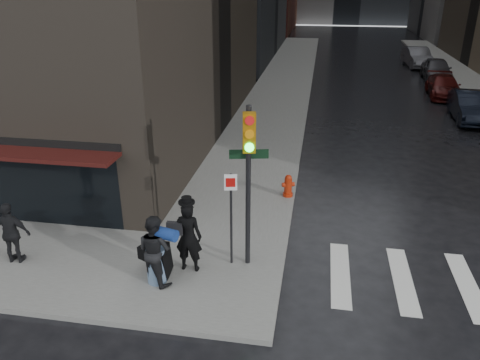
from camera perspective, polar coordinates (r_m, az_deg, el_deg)
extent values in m
plane|color=black|center=(12.42, -4.46, -12.32)|extent=(140.00, 140.00, 0.00)
cube|color=slate|center=(37.52, 5.72, 12.39)|extent=(4.00, 50.00, 0.15)
cube|color=slate|center=(38.97, 26.26, 10.55)|extent=(3.00, 50.00, 0.15)
cube|color=silver|center=(12.98, 12.12, -11.06)|extent=(0.50, 3.00, 0.01)
cube|color=silver|center=(13.19, 19.20, -11.37)|extent=(0.50, 3.00, 0.01)
cube|color=silver|center=(13.58, 25.98, -11.50)|extent=(0.50, 3.00, 0.01)
imported|color=black|center=(12.17, -6.31, -6.90)|extent=(0.71, 0.47, 1.95)
cylinder|color=black|center=(11.70, -6.53, -2.70)|extent=(0.42, 0.42, 0.05)
cylinder|color=black|center=(11.68, -6.54, -2.44)|extent=(0.26, 0.26, 0.16)
cube|color=black|center=(12.08, -7.94, -5.84)|extent=(0.42, 0.13, 0.34)
cube|color=black|center=(12.24, -9.46, -9.77)|extent=(0.33, 0.76, 0.98)
cylinder|color=black|center=(11.97, -9.63, -7.69)|extent=(0.04, 0.04, 0.45)
imported|color=black|center=(11.84, -10.34, -8.37)|extent=(1.12, 1.03, 1.86)
cube|color=black|center=(12.42, -11.02, -8.81)|extent=(0.63, 0.51, 0.35)
cylinder|color=navy|center=(11.47, -8.98, -6.51)|extent=(0.62, 0.44, 0.30)
imported|color=black|center=(13.87, -26.08, -5.84)|extent=(1.05, 0.50, 1.74)
cylinder|color=black|center=(11.82, 1.00, -1.16)|extent=(0.13, 0.13, 4.35)
cube|color=#A96C0B|center=(11.02, 1.13, 5.78)|extent=(0.34, 0.26, 0.98)
cylinder|color=red|center=(10.82, 1.18, 7.25)|extent=(0.22, 0.10, 0.22)
cylinder|color=orange|center=(10.92, 1.16, 5.61)|extent=(0.22, 0.10, 0.22)
cylinder|color=#19E533|center=(11.02, 1.15, 4.00)|extent=(0.22, 0.10, 0.22)
cylinder|color=black|center=(12.19, -1.08, -4.91)|extent=(0.07, 0.07, 2.61)
cube|color=white|center=(11.69, -1.15, -0.29)|extent=(0.32, 0.09, 0.44)
cube|color=black|center=(11.54, 1.09, 3.18)|extent=(0.96, 0.24, 0.24)
cylinder|color=#A4220A|center=(16.60, 5.84, -1.75)|extent=(0.35, 0.35, 0.11)
cylinder|color=#A4220A|center=(16.48, 5.88, -0.89)|extent=(0.26, 0.26, 0.66)
sphere|color=#A4220A|center=(16.34, 5.93, 0.23)|extent=(0.24, 0.24, 0.24)
cylinder|color=#A4220A|center=(16.44, 5.89, -0.54)|extent=(0.46, 0.29, 0.15)
imported|color=black|center=(28.62, 26.28, 8.05)|extent=(1.93, 4.84, 1.56)
imported|color=#410E0D|center=(33.89, 23.56, 10.42)|extent=(2.16, 4.74, 1.35)
imported|color=#3F3F44|center=(39.39, 22.83, 12.34)|extent=(2.16, 4.84, 1.62)
imported|color=#535359|center=(44.73, 20.78, 13.81)|extent=(2.15, 5.13, 1.65)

